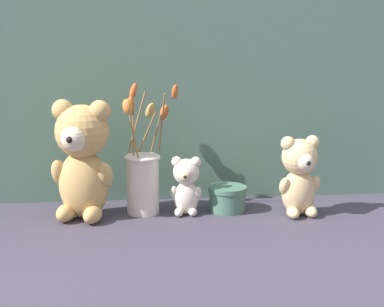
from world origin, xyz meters
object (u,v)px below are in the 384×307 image
(teddy_bear_large, at_px, (82,158))
(teddy_bear_small, at_px, (186,185))
(teddy_bear_medium, at_px, (300,174))
(decorative_tin_tall, at_px, (227,198))
(flower_vase, at_px, (143,176))

(teddy_bear_large, xyz_separation_m, teddy_bear_small, (0.26, 0.01, -0.08))
(teddy_bear_medium, bearing_deg, teddy_bear_large, 177.29)
(teddy_bear_medium, xyz_separation_m, decorative_tin_tall, (-0.18, 0.05, -0.07))
(teddy_bear_large, bearing_deg, flower_vase, 11.92)
(teddy_bear_large, relative_size, flower_vase, 0.90)
(teddy_bear_medium, relative_size, flower_vase, 0.62)
(teddy_bear_large, distance_m, teddy_bear_small, 0.27)
(teddy_bear_medium, relative_size, decorative_tin_tall, 2.05)
(teddy_bear_medium, xyz_separation_m, teddy_bear_small, (-0.29, 0.03, -0.03))
(teddy_bear_small, xyz_separation_m, flower_vase, (-0.11, 0.02, 0.02))
(teddy_bear_large, bearing_deg, teddy_bear_small, 1.57)
(teddy_bear_small, height_order, flower_vase, flower_vase)
(teddy_bear_large, distance_m, flower_vase, 0.16)
(flower_vase, bearing_deg, teddy_bear_medium, -8.26)
(teddy_bear_medium, distance_m, teddy_bear_small, 0.29)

